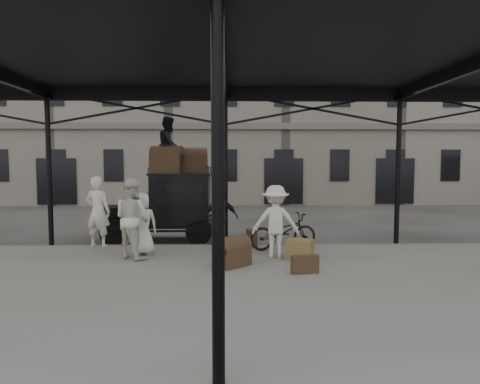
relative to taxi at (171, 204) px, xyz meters
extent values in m
plane|color=#383533|center=(1.74, -3.32, -1.20)|extent=(120.00, 120.00, 0.00)
cube|color=slate|center=(1.74, -5.32, -1.13)|extent=(28.00, 8.00, 0.15)
cylinder|color=black|center=(1.74, -1.32, 0.95)|extent=(0.14, 0.14, 4.30)
cylinder|color=black|center=(1.74, -9.12, 0.95)|extent=(0.14, 0.14, 4.30)
cube|color=black|center=(1.74, -1.32, 3.28)|extent=(22.00, 0.10, 0.45)
cube|color=black|center=(1.74, -5.02, 3.45)|extent=(22.50, 9.00, 0.08)
cube|color=silver|center=(1.74, -5.02, 3.52)|extent=(18.00, 7.00, 0.04)
cube|color=slate|center=(1.74, 14.68, 5.80)|extent=(64.00, 8.00, 14.00)
cylinder|color=black|center=(-1.68, -0.72, -0.80)|extent=(0.80, 0.10, 0.80)
cylinder|color=black|center=(-1.68, 0.72, -0.80)|extent=(0.80, 0.10, 0.80)
cylinder|color=black|center=(0.92, -0.72, -0.80)|extent=(0.80, 0.10, 0.80)
cylinder|color=black|center=(0.92, 0.72, -0.80)|extent=(0.80, 0.10, 0.80)
cube|color=black|center=(-0.43, 0.00, -0.65)|extent=(3.60, 1.25, 0.12)
cube|color=black|center=(-1.78, 0.00, -0.35)|extent=(0.90, 1.00, 0.55)
cube|color=black|center=(-2.25, 0.00, -0.35)|extent=(0.06, 0.70, 0.55)
cube|color=black|center=(-0.98, 0.00, -0.25)|extent=(0.70, 1.30, 0.10)
cube|color=black|center=(0.32, 0.00, 0.15)|extent=(1.80, 1.45, 1.55)
cube|color=black|center=(0.32, -0.73, 0.35)|extent=(1.40, 0.02, 0.60)
cube|color=black|center=(0.32, 0.00, 0.95)|extent=(1.90, 1.55, 0.06)
imported|color=silver|center=(-1.85, -1.56, -0.06)|extent=(0.82, 0.64, 1.99)
imported|color=silver|center=(-0.55, -3.01, -0.06)|extent=(1.23, 1.18, 1.99)
imported|color=silver|center=(-0.40, -2.62, -0.25)|extent=(0.93, 0.80, 1.61)
imported|color=black|center=(1.62, -1.59, -0.23)|extent=(1.01, 0.54, 1.65)
imported|color=silver|center=(3.00, -3.02, -0.15)|extent=(1.21, 0.74, 1.81)
imported|color=black|center=(3.32, -2.08, -0.56)|extent=(2.00, 1.13, 1.00)
imported|color=black|center=(-0.03, -0.10, 1.85)|extent=(0.75, 0.92, 1.76)
cube|color=olive|center=(3.58, -3.31, -0.80)|extent=(0.73, 0.66, 0.50)
cube|color=#472C21|center=(2.49, -1.52, -0.83)|extent=(0.29, 0.62, 0.45)
cube|color=#472C21|center=(3.48, -4.58, -0.85)|extent=(0.62, 0.26, 0.40)
camera|label=1|loc=(1.86, -13.58, 1.38)|focal=32.00mm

